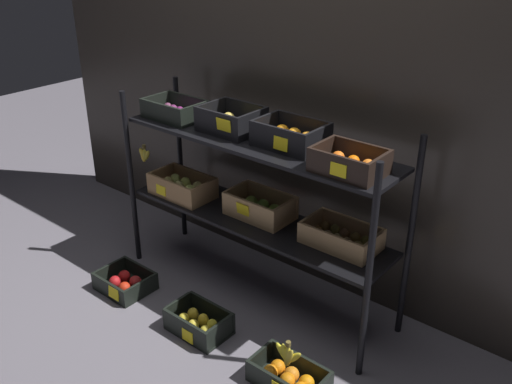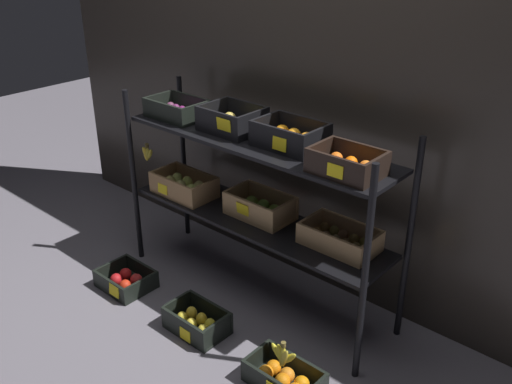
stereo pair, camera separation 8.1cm
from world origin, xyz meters
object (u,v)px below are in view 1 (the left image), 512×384
object	(u,v)px
crate_ground_lemon	(198,323)
display_rack	(255,177)
crate_ground_apple_red	(125,283)
crate_ground_orange	(289,378)
banana_bunch_loose	(288,356)

from	to	relation	value
crate_ground_lemon	display_rack	bearing A→B (deg)	90.47
display_rack	crate_ground_lemon	distance (m)	0.82
display_rack	crate_ground_apple_red	distance (m)	1.02
crate_ground_orange	crate_ground_lemon	bearing A→B (deg)	178.75
crate_ground_apple_red	display_rack	bearing A→B (deg)	38.69
crate_ground_orange	banana_bunch_loose	bearing A→B (deg)	-159.56
display_rack	banana_bunch_loose	bearing A→B (deg)	-39.37
display_rack	crate_ground_lemon	size ratio (longest dim) A/B	5.37
display_rack	banana_bunch_loose	xyz separation A→B (m)	(0.60, -0.49, -0.55)
crate_ground_lemon	crate_ground_orange	world-z (taller)	crate_ground_lemon
display_rack	crate_ground_apple_red	xyz separation A→B (m)	(-0.60, -0.48, -0.68)
banana_bunch_loose	crate_ground_orange	bearing A→B (deg)	20.44
crate_ground_lemon	banana_bunch_loose	xyz separation A→B (m)	(0.59, -0.02, 0.13)
crate_ground_apple_red	banana_bunch_loose	bearing A→B (deg)	-0.62
crate_ground_apple_red	crate_ground_orange	distance (m)	1.20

